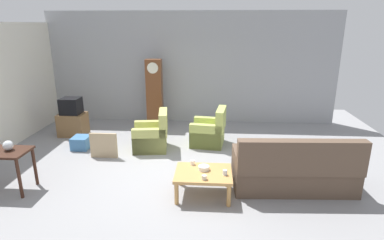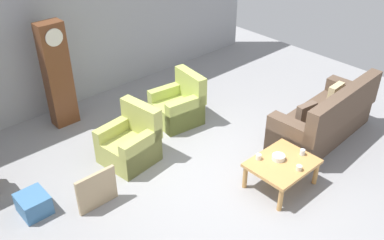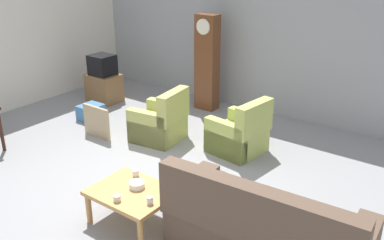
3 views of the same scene
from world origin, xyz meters
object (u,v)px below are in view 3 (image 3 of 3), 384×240
at_px(framed_picture_leaning, 97,122).
at_px(bowl_white_stacked, 137,185).
at_px(armchair_olive_near, 160,123).
at_px(grandfather_clock, 207,63).
at_px(couch_floral, 264,232).
at_px(armchair_olive_far, 239,135).
at_px(storage_box_blue, 91,112).
at_px(cup_cream_tall, 117,198).
at_px(cup_white_porcelain, 136,173).
at_px(coffee_table_wood, 132,195).
at_px(cup_blue_rimmed, 150,200).
at_px(tv_stand_cabinet, 104,88).
at_px(tv_crt, 102,65).

height_order(framed_picture_leaning, bowl_white_stacked, framed_picture_leaning).
relative_size(armchair_olive_near, grandfather_clock, 0.48).
distance_m(couch_floral, armchair_olive_far, 2.58).
bearing_deg(bowl_white_stacked, storage_box_blue, 148.13).
bearing_deg(cup_cream_tall, cup_white_porcelain, 112.60).
relative_size(storage_box_blue, cup_white_porcelain, 5.33).
bearing_deg(armchair_olive_far, cup_cream_tall, -90.90).
xyz_separation_m(armchair_olive_far, framed_picture_leaning, (-2.30, -0.95, -0.02)).
distance_m(coffee_table_wood, framed_picture_leaning, 2.66).
bearing_deg(grandfather_clock, couch_floral, -48.09).
relative_size(armchair_olive_near, cup_blue_rimmed, 10.38).
xyz_separation_m(armchair_olive_far, bowl_white_stacked, (-0.06, -2.31, 0.16)).
height_order(tv_stand_cabinet, storage_box_blue, tv_stand_cabinet).
bearing_deg(armchair_olive_far, cup_blue_rimmed, -83.22).
relative_size(storage_box_blue, cup_blue_rimmed, 4.83).
distance_m(coffee_table_wood, grandfather_clock, 4.10).
xyz_separation_m(couch_floral, tv_crt, (-5.13, 2.53, 0.45)).
relative_size(framed_picture_leaning, cup_blue_rimmed, 6.77).
relative_size(couch_floral, cup_blue_rimmed, 24.17).
bearing_deg(bowl_white_stacked, tv_crt, 142.27).
bearing_deg(armchair_olive_far, tv_crt, 173.11).
height_order(grandfather_clock, cup_white_porcelain, grandfather_clock).
bearing_deg(coffee_table_wood, framed_picture_leaning, 147.28).
height_order(armchair_olive_near, tv_stand_cabinet, armchair_olive_near).
bearing_deg(tv_crt, cup_blue_rimmed, -36.71).
bearing_deg(armchair_olive_far, cup_white_porcelain, -97.29).
bearing_deg(couch_floral, armchair_olive_near, 149.17).
height_order(couch_floral, coffee_table_wood, couch_floral).
height_order(armchair_olive_near, cup_cream_tall, armchair_olive_near).
bearing_deg(bowl_white_stacked, coffee_table_wood, -92.87).
relative_size(coffee_table_wood, tv_crt, 2.00).
bearing_deg(bowl_white_stacked, cup_white_porcelain, 136.11).
bearing_deg(framed_picture_leaning, cup_white_porcelain, -29.61).
xyz_separation_m(framed_picture_leaning, cup_cream_tall, (2.26, -1.70, 0.19)).
bearing_deg(storage_box_blue, grandfather_clock, 51.90).
bearing_deg(tv_crt, bowl_white_stacked, -37.73).
bearing_deg(bowl_white_stacked, couch_floral, 8.04).
bearing_deg(coffee_table_wood, tv_stand_cabinet, 141.43).
relative_size(cup_white_porcelain, cup_blue_rimmed, 0.91).
height_order(tv_crt, cup_white_porcelain, tv_crt).
xyz_separation_m(couch_floral, bowl_white_stacked, (-1.58, -0.22, 0.12)).
height_order(storage_box_blue, bowl_white_stacked, bowl_white_stacked).
height_order(couch_floral, storage_box_blue, couch_floral).
xyz_separation_m(tv_crt, framed_picture_leaning, (1.31, -1.39, -0.52)).
xyz_separation_m(storage_box_blue, cup_white_porcelain, (2.76, -1.64, 0.33)).
bearing_deg(cup_cream_tall, storage_box_blue, 143.72).
bearing_deg(grandfather_clock, cup_blue_rimmed, -63.97).
xyz_separation_m(cup_cream_tall, bowl_white_stacked, (-0.02, 0.35, 0.00)).
bearing_deg(armchair_olive_far, framed_picture_leaning, -157.50).
relative_size(armchair_olive_far, framed_picture_leaning, 1.53).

